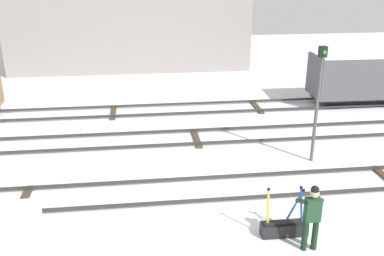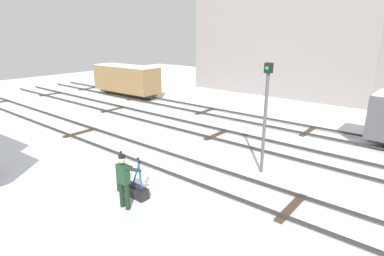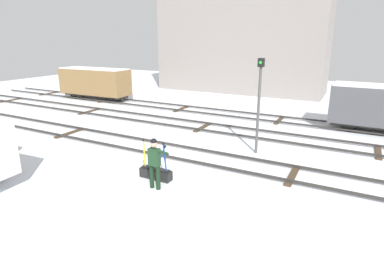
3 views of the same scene
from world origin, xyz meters
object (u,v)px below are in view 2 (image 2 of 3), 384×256
(rail_worker, at_px, (124,177))
(freight_car_mid_siding, at_px, (126,79))
(switch_lever_frame, at_px, (133,188))
(signal_post, at_px, (266,109))

(rail_worker, distance_m, freight_car_mid_siding, 17.62)
(switch_lever_frame, height_order, freight_car_mid_siding, freight_car_mid_siding)
(freight_car_mid_siding, bearing_deg, rail_worker, -41.25)
(switch_lever_frame, relative_size, rail_worker, 0.80)
(switch_lever_frame, xyz_separation_m, rail_worker, (0.43, -0.65, 0.78))
(switch_lever_frame, bearing_deg, freight_car_mid_siding, 141.62)
(switch_lever_frame, height_order, rail_worker, rail_worker)
(rail_worker, distance_m, signal_post, 5.60)
(switch_lever_frame, distance_m, rail_worker, 1.10)
(signal_post, relative_size, freight_car_mid_siding, 0.68)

